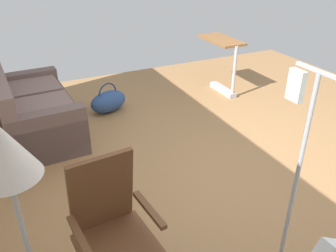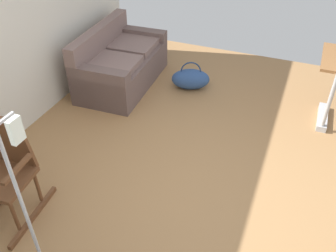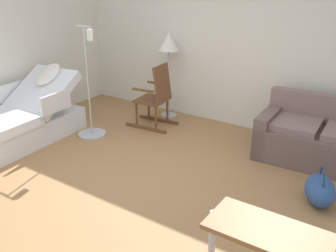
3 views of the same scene
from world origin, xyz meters
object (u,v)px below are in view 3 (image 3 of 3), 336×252
at_px(hospital_bed, 18,123).
at_px(floor_lamp, 169,47).
at_px(iv_pole, 91,120).
at_px(duffel_bag, 320,190).
at_px(couch, 321,140).
at_px(rocking_chair, 156,97).

bearing_deg(hospital_bed, floor_lamp, 60.52).
bearing_deg(iv_pole, floor_lamp, 68.95).
relative_size(hospital_bed, iv_pole, 1.25).
height_order(hospital_bed, duffel_bag, hospital_bed).
bearing_deg(couch, rocking_chair, -175.41).
bearing_deg(couch, duffel_bag, -76.17).
bearing_deg(duffel_bag, floor_lamp, 155.57).
bearing_deg(iv_pole, couch, 18.71).
bearing_deg(floor_lamp, iv_pole, -111.05).
distance_m(rocking_chair, floor_lamp, 0.89).
xyz_separation_m(floor_lamp, duffel_bag, (2.90, -1.32, -1.07)).
relative_size(couch, floor_lamp, 1.11).
xyz_separation_m(couch, iv_pole, (-3.18, -1.08, -0.06)).
relative_size(floor_lamp, iv_pole, 0.88).
bearing_deg(hospital_bed, duffel_bag, 11.77).
height_order(couch, iv_pole, iv_pole).
height_order(rocking_chair, floor_lamp, floor_lamp).
height_order(floor_lamp, iv_pole, iv_pole).
bearing_deg(rocking_chair, floor_lamp, 99.72).
bearing_deg(iv_pole, hospital_bed, -131.14).
distance_m(hospital_bed, iv_pole, 1.07).
distance_m(couch, rocking_chair, 2.58).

